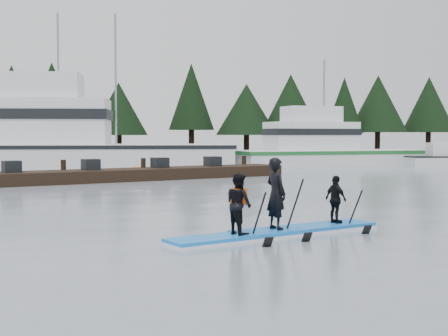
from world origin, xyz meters
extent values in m
plane|color=gray|center=(0.00, 0.00, 0.00)|extent=(160.00, 160.00, 0.00)
cube|color=#2D281E|center=(0.00, 42.00, 0.30)|extent=(70.00, 8.00, 0.60)
cube|color=silver|center=(-4.28, 29.65, 0.14)|extent=(21.36, 9.04, 2.76)
cube|color=white|center=(-6.73, 30.06, 3.01)|extent=(9.86, 5.60, 2.99)
cylinder|color=gray|center=(-5.30, 29.82, 5.81)|extent=(0.14, 0.14, 8.58)
cube|color=silver|center=(13.33, 28.07, 0.10)|extent=(13.95, 4.97, 1.96)
cube|color=white|center=(11.69, 27.94, 2.05)|extent=(6.36, 3.29, 1.96)
cylinder|color=gray|center=(12.65, 28.02, 4.23)|extent=(0.14, 0.14, 6.30)
cube|color=black|center=(-1.82, 16.77, 0.27)|extent=(16.04, 7.29, 0.54)
sphere|color=orange|center=(-1.01, 22.19, 0.00)|extent=(0.51, 0.51, 0.51)
sphere|color=orange|center=(11.88, 26.67, 0.00)|extent=(0.62, 0.62, 0.62)
cube|color=blue|center=(-1.34, -0.63, 0.06)|extent=(3.20, 1.78, 0.12)
imported|color=black|center=(-1.34, -0.63, 0.73)|extent=(0.64, 0.72, 1.23)
cube|color=#F85D14|center=(-1.34, -0.63, 0.88)|extent=(0.35, 0.29, 0.32)
cylinder|color=black|center=(-1.03, -0.75, 0.27)|extent=(0.22, 0.87, 1.48)
cube|color=blue|center=(0.35, 0.04, 0.06)|extent=(3.58, 1.90, 0.12)
imported|color=black|center=(-0.41, -0.22, 0.88)|extent=(0.52, 0.64, 1.52)
cylinder|color=black|center=(-0.10, -0.35, 0.43)|extent=(0.21, 0.93, 1.58)
imported|color=black|center=(1.20, 0.32, 0.66)|extent=(0.45, 0.68, 1.08)
cylinder|color=black|center=(1.51, 0.19, 0.19)|extent=(0.19, 0.84, 1.43)
camera|label=1|loc=(-4.63, -12.68, 2.11)|focal=50.00mm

